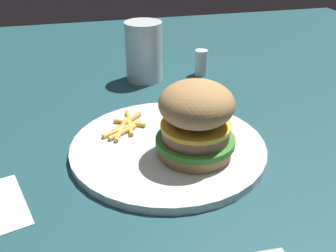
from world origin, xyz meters
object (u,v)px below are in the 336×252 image
(sandwich, at_px, (196,120))
(drink_glass, at_px, (143,54))
(fries_pile, at_px, (125,126))
(plate, at_px, (168,147))
(salt_shaker, at_px, (201,63))

(sandwich, relative_size, drink_glass, 0.91)
(fries_pile, distance_m, drink_glass, 0.24)
(plate, bearing_deg, salt_shaker, 62.92)
(salt_shaker, bearing_deg, sandwich, -109.86)
(plate, xyz_separation_m, sandwich, (0.03, -0.03, 0.06))
(fries_pile, bearing_deg, plate, -49.58)
(fries_pile, relative_size, drink_glass, 0.77)
(fries_pile, xyz_separation_m, salt_shaker, (0.20, 0.22, 0.01))
(plate, height_order, salt_shaker, salt_shaker)
(plate, xyz_separation_m, fries_pile, (-0.05, 0.06, 0.01))
(salt_shaker, bearing_deg, drink_glass, 178.16)
(sandwich, xyz_separation_m, fries_pile, (-0.08, 0.10, -0.05))
(plate, distance_m, sandwich, 0.08)
(fries_pile, distance_m, salt_shaker, 0.30)
(plate, height_order, fries_pile, fries_pile)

